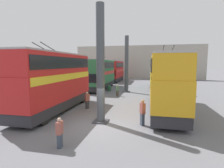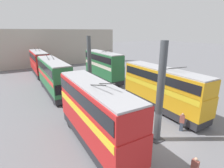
% 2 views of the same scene
% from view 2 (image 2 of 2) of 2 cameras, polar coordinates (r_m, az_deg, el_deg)
% --- Properties ---
extents(ground_plane, '(240.00, 240.00, 0.00)m').
position_cam_2_polar(ground_plane, '(15.88, 15.98, -18.15)').
color(ground_plane, slate).
extents(depot_back_wall, '(0.50, 36.00, 9.39)m').
position_cam_2_polar(depot_back_wall, '(48.74, -18.86, 11.04)').
color(depot_back_wall, '#A8A093').
rests_on(depot_back_wall, ground_plane).
extents(support_column_near, '(1.06, 1.06, 8.32)m').
position_cam_2_polar(support_column_near, '(14.42, 15.42, -3.67)').
color(support_column_near, '#42474C').
rests_on(support_column_near, ground_plane).
extents(support_column_far, '(1.06, 1.06, 8.32)m').
position_cam_2_polar(support_column_far, '(25.86, -7.33, 5.82)').
color(support_column_far, '#42474C').
rests_on(support_column_far, ground_plane).
extents(bus_left_near, '(11.26, 2.54, 5.58)m').
position_cam_2_polar(bus_left_near, '(20.82, 16.16, -0.84)').
color(bus_left_near, black).
rests_on(bus_left_near, ground_plane).
extents(bus_left_far, '(10.65, 2.54, 5.94)m').
position_cam_2_polar(bus_left_far, '(32.40, -2.97, 6.39)').
color(bus_left_far, black).
rests_on(bus_left_far, ground_plane).
extents(bus_right_near, '(10.24, 2.54, 5.81)m').
position_cam_2_polar(bus_right_near, '(13.84, -5.53, -8.79)').
color(bus_right_near, black).
rests_on(bus_right_near, ground_plane).
extents(bus_right_mid, '(11.38, 2.54, 5.58)m').
position_cam_2_polar(bus_right_mid, '(26.97, -18.55, 2.90)').
color(bus_right_mid, black).
rests_on(bus_right_mid, ground_plane).
extents(bus_right_far, '(10.27, 2.54, 5.59)m').
position_cam_2_polar(bus_right_far, '(39.69, -22.66, 6.74)').
color(bus_right_far, black).
rests_on(bus_right_far, ground_plane).
extents(person_aisle_foreground, '(0.44, 0.28, 1.55)m').
position_cam_2_polar(person_aisle_foreground, '(13.10, 25.38, -23.44)').
color(person_aisle_foreground, '#384251').
rests_on(person_aisle_foreground, ground_plane).
extents(person_by_right_row, '(0.48, 0.45, 1.62)m').
position_cam_2_polar(person_by_right_row, '(16.84, 0.56, -11.85)').
color(person_by_right_row, '#2D2D33').
rests_on(person_by_right_row, ground_plane).
extents(person_by_left_row, '(0.48, 0.41, 1.80)m').
position_cam_2_polar(person_by_left_row, '(17.70, 21.87, -11.27)').
color(person_by_left_row, '#384251').
rests_on(person_by_left_row, ground_plane).
extents(person_aisle_midway, '(0.47, 0.46, 1.57)m').
position_cam_2_polar(person_aisle_midway, '(23.18, -4.93, -3.69)').
color(person_aisle_midway, '#473D33').
rests_on(person_aisle_midway, ground_plane).
extents(oil_drum, '(0.61, 0.61, 0.84)m').
position_cam_2_polar(oil_drum, '(26.36, -13.05, -2.42)').
color(oil_drum, '#235638').
rests_on(oil_drum, ground_plane).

